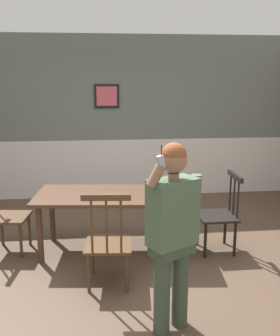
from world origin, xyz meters
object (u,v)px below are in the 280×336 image
(chair_by_doorway, at_px, (220,214))
(person_figure, at_px, (173,227))
(chair_at_table_head, at_px, (108,242))
(dining_table, at_px, (113,201))
(chair_near_window, at_px, (6,214))

(chair_by_doorway, xyz_separation_m, person_figure, (-0.87, -1.45, 0.45))
(chair_by_doorway, height_order, person_figure, person_figure)
(chair_at_table_head, bearing_deg, chair_by_doorway, 31.13)
(dining_table, bearing_deg, chair_near_window, 174.24)
(dining_table, bearing_deg, chair_at_table_head, -95.70)
(chair_near_window, relative_size, chair_at_table_head, 0.99)
(chair_near_window, relative_size, chair_by_doorway, 1.04)
(dining_table, xyz_separation_m, chair_near_window, (-1.31, 0.13, -0.18))
(chair_by_doorway, height_order, chair_at_table_head, chair_at_table_head)
(dining_table, bearing_deg, person_figure, -74.50)
(chair_near_window, distance_m, person_figure, 2.49)
(dining_table, bearing_deg, chair_by_doorway, -5.56)
(chair_at_table_head, height_order, person_figure, person_figure)
(chair_by_doorway, distance_m, person_figure, 1.76)
(chair_near_window, bearing_deg, chair_by_doorway, 90.95)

